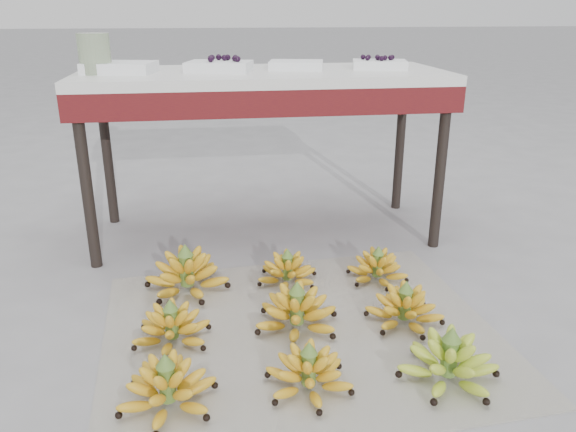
{
  "coord_description": "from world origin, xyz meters",
  "views": [
    {
      "loc": [
        -0.32,
        -1.54,
        1.0
      ],
      "look_at": [
        -0.04,
        0.37,
        0.28
      ],
      "focal_mm": 35.0,
      "sensor_mm": 36.0,
      "label": 1
    }
  ],
  "objects": [
    {
      "name": "ground",
      "position": [
        0.0,
        0.0,
        0.0
      ],
      "size": [
        60.0,
        60.0,
        0.0
      ],
      "primitive_type": "plane",
      "color": "gray",
      "rests_on": "ground"
    },
    {
      "name": "newspaper_mat",
      "position": [
        -0.05,
        0.02,
        0.0
      ],
      "size": [
        1.32,
        1.14,
        0.01
      ],
      "primitive_type": "cube",
      "rotation": [
        0.0,
        0.0,
        0.07
      ],
      "color": "white",
      "rests_on": "ground"
    },
    {
      "name": "bunch_front_left",
      "position": [
        -0.45,
        -0.29,
        0.06
      ],
      "size": [
        0.3,
        0.3,
        0.16
      ],
      "rotation": [
        0.0,
        0.0,
        0.13
      ],
      "color": "gold",
      "rests_on": "newspaper_mat"
    },
    {
      "name": "bunch_front_center",
      "position": [
        -0.08,
        -0.27,
        0.06
      ],
      "size": [
        0.3,
        0.3,
        0.15
      ],
      "rotation": [
        0.0,
        0.0,
        0.23
      ],
      "color": "gold",
      "rests_on": "newspaper_mat"
    },
    {
      "name": "bunch_front_right",
      "position": [
        0.32,
        -0.29,
        0.06
      ],
      "size": [
        0.37,
        0.37,
        0.17
      ],
      "rotation": [
        0.0,
        0.0,
        -0.39
      ],
      "color": "#72A927",
      "rests_on": "newspaper_mat"
    },
    {
      "name": "bunch_mid_left",
      "position": [
        -0.46,
        0.02,
        0.06
      ],
      "size": [
        0.25,
        0.25,
        0.15
      ],
      "rotation": [
        0.0,
        0.0,
        -0.03
      ],
      "color": "gold",
      "rests_on": "newspaper_mat"
    },
    {
      "name": "bunch_mid_center",
      "position": [
        -0.06,
        0.04,
        0.06
      ],
      "size": [
        0.32,
        0.32,
        0.17
      ],
      "rotation": [
        0.0,
        0.0,
        -0.16
      ],
      "color": "gold",
      "rests_on": "newspaper_mat"
    },
    {
      "name": "bunch_mid_right",
      "position": [
        0.3,
        0.03,
        0.06
      ],
      "size": [
        0.31,
        0.31,
        0.16
      ],
      "rotation": [
        0.0,
        0.0,
        0.27
      ],
      "color": "gold",
      "rests_on": "newspaper_mat"
    },
    {
      "name": "bunch_back_left",
      "position": [
        -0.42,
        0.36,
        0.07
      ],
      "size": [
        0.4,
        0.4,
        0.19
      ],
      "rotation": [
        0.0,
        0.0,
        -0.39
      ],
      "color": "gold",
      "rests_on": "newspaper_mat"
    },
    {
      "name": "bunch_back_center",
      "position": [
        -0.04,
        0.37,
        0.05
      ],
      "size": [
        0.27,
        0.27,
        0.14
      ],
      "rotation": [
        0.0,
        0.0,
        0.19
      ],
      "color": "gold",
      "rests_on": "newspaper_mat"
    },
    {
      "name": "bunch_back_right",
      "position": [
        0.3,
        0.35,
        0.05
      ],
      "size": [
        0.29,
        0.29,
        0.14
      ],
      "rotation": [
        0.0,
        0.0,
        0.27
      ],
      "color": "gold",
      "rests_on": "newspaper_mat"
    },
    {
      "name": "vendor_table",
      "position": [
        -0.07,
        0.9,
        0.66
      ],
      "size": [
        1.55,
        0.62,
        0.74
      ],
      "color": "black",
      "rests_on": "ground"
    },
    {
      "name": "tray_far_left",
      "position": [
        -0.66,
        0.89,
        0.77
      ],
      "size": [
        0.31,
        0.25,
        0.04
      ],
      "color": "silver",
      "rests_on": "vendor_table"
    },
    {
      "name": "tray_left",
      "position": [
        -0.25,
        0.89,
        0.77
      ],
      "size": [
        0.3,
        0.25,
        0.07
      ],
      "color": "silver",
      "rests_on": "vendor_table"
    },
    {
      "name": "tray_right",
      "position": [
        0.08,
        0.93,
        0.76
      ],
      "size": [
        0.26,
        0.21,
        0.04
      ],
      "color": "silver",
      "rests_on": "vendor_table"
    },
    {
      "name": "tray_far_right",
      "position": [
        0.44,
        0.9,
        0.76
      ],
      "size": [
        0.26,
        0.21,
        0.06
      ],
      "color": "silver",
      "rests_on": "vendor_table"
    },
    {
      "name": "glass_jar",
      "position": [
        -0.75,
        0.87,
        0.82
      ],
      "size": [
        0.13,
        0.13,
        0.16
      ],
      "primitive_type": "cylinder",
      "rotation": [
        0.0,
        0.0,
        -0.05
      ],
      "color": "beige",
      "rests_on": "vendor_table"
    }
  ]
}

